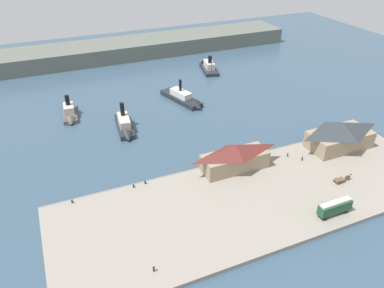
# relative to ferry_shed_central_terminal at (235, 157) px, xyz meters

# --- Properties ---
(ground_plane) EXTENTS (320.00, 320.00, 0.00)m
(ground_plane) POSITION_rel_ferry_shed_central_terminal_xyz_m (0.14, 8.20, -5.26)
(ground_plane) COLOR #385166
(quay_promenade) EXTENTS (110.00, 36.00, 1.20)m
(quay_promenade) POSITION_rel_ferry_shed_central_terminal_xyz_m (0.14, -13.80, -4.66)
(quay_promenade) COLOR gray
(quay_promenade) RESTS_ON ground
(seawall_edge) EXTENTS (110.00, 0.80, 1.00)m
(seawall_edge) POSITION_rel_ferry_shed_central_terminal_xyz_m (0.14, 4.60, -4.76)
(seawall_edge) COLOR slate
(seawall_edge) RESTS_ON ground
(ferry_shed_central_terminal) EXTENTS (19.94, 7.60, 7.98)m
(ferry_shed_central_terminal) POSITION_rel_ferry_shed_central_terminal_xyz_m (0.00, 0.00, 0.00)
(ferry_shed_central_terminal) COLOR #998466
(ferry_shed_central_terminal) RESTS_ON quay_promenade
(ferry_shed_east_terminal) EXTENTS (20.53, 10.73, 8.90)m
(ferry_shed_east_terminal) POSITION_rel_ferry_shed_central_terminal_xyz_m (36.71, -2.49, 0.47)
(ferry_shed_east_terminal) COLOR #998466
(ferry_shed_east_terminal) RESTS_ON quay_promenade
(street_tram) EXTENTS (9.18, 2.43, 4.01)m
(street_tram) POSITION_rel_ferry_shed_central_terminal_xyz_m (13.27, -27.29, -1.69)
(street_tram) COLOR #1E4C2D
(street_tram) RESTS_ON quay_promenade
(horse_cart) EXTENTS (5.69, 1.69, 1.87)m
(horse_cart) POSITION_rel_ferry_shed_central_terminal_xyz_m (24.81, -17.62, -3.13)
(horse_cart) COLOR brown
(horse_cart) RESTS_ON quay_promenade
(pedestrian_standing_center) EXTENTS (0.39, 0.39, 1.57)m
(pedestrian_standing_center) POSITION_rel_ferry_shed_central_terminal_xyz_m (18.31, -0.86, -3.34)
(pedestrian_standing_center) COLOR #3D4C42
(pedestrian_standing_center) RESTS_ON quay_promenade
(pedestrian_near_cart) EXTENTS (0.37, 0.37, 1.50)m
(pedestrian_near_cart) POSITION_rel_ferry_shed_central_terminal_xyz_m (21.17, -4.41, -3.37)
(pedestrian_near_cart) COLOR #232328
(pedestrian_near_cart) RESTS_ON quay_promenade
(pedestrian_walking_east) EXTENTS (0.41, 0.41, 1.67)m
(pedestrian_walking_east) POSITION_rel_ferry_shed_central_terminal_xyz_m (-33.73, -26.35, -3.29)
(pedestrian_walking_east) COLOR #232328
(pedestrian_walking_east) RESTS_ON quay_promenade
(mooring_post_center_west) EXTENTS (0.44, 0.44, 0.90)m
(mooring_post_center_west) POSITION_rel_ferry_shed_central_terminal_xyz_m (-46.42, 3.03, -3.61)
(mooring_post_center_west) COLOR black
(mooring_post_center_west) RESTS_ON quay_promenade
(mooring_post_east) EXTENTS (0.44, 0.44, 0.90)m
(mooring_post_east) POSITION_rel_ferry_shed_central_terminal_xyz_m (-26.48, 3.36, -3.61)
(mooring_post_east) COLOR black
(mooring_post_east) RESTS_ON quay_promenade
(mooring_post_west) EXTENTS (0.44, 0.44, 0.90)m
(mooring_post_west) POSITION_rel_ferry_shed_central_terminal_xyz_m (-29.88, 3.05, -3.61)
(mooring_post_west) COLOR black
(mooring_post_west) RESTS_ON quay_promenade
(ferry_near_quay) EXTENTS (6.37, 17.53, 9.68)m
(ferry_near_quay) POSITION_rel_ferry_shed_central_terminal_xyz_m (-40.05, 55.43, -3.73)
(ferry_near_quay) COLOR #514C47
(ferry_near_quay) RESTS_ON ground
(ferry_outer_harbor) EXTENTS (6.96, 19.50, 10.76)m
(ferry_outer_harbor) POSITION_rel_ferry_shed_central_terminal_xyz_m (-23.47, 37.17, -3.50)
(ferry_outer_harbor) COLOR #23282D
(ferry_outer_harbor) RESTS_ON ground
(ferry_approaching_east) EXTENTS (9.92, 19.20, 10.10)m
(ferry_approaching_east) POSITION_rel_ferry_shed_central_terminal_xyz_m (30.14, 81.74, -3.66)
(ferry_approaching_east) COLOR #23282D
(ferry_approaching_east) RESTS_ON ground
(ferry_mid_harbor) EXTENTS (11.81, 23.80, 10.71)m
(ferry_mid_harbor) POSITION_rel_ferry_shed_central_terminal_xyz_m (4.76, 50.49, -3.70)
(ferry_mid_harbor) COLOR #23282D
(ferry_mid_harbor) RESTS_ON ground
(far_headland) EXTENTS (180.00, 24.00, 8.00)m
(far_headland) POSITION_rel_ferry_shed_central_terminal_xyz_m (0.14, 118.20, -1.26)
(far_headland) COLOR #60665B
(far_headland) RESTS_ON ground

